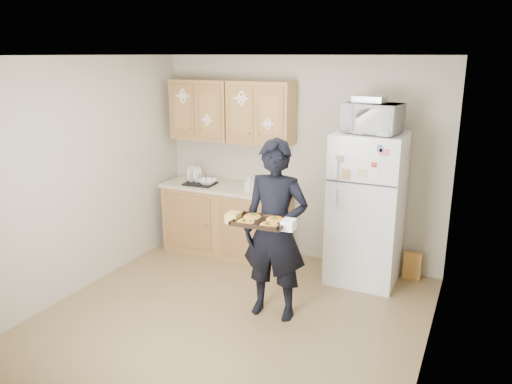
{
  "coord_description": "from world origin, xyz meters",
  "views": [
    {
      "loc": [
        2.1,
        -3.89,
        2.52
      ],
      "look_at": [
        0.05,
        0.45,
        1.18
      ],
      "focal_mm": 35.0,
      "sensor_mm": 36.0,
      "label": 1
    }
  ],
  "objects_px": {
    "person": "(275,231)",
    "dish_rack": "(200,179)",
    "baking_tray": "(260,222)",
    "refrigerator": "(366,208)",
    "microwave": "(372,118)"
  },
  "relations": [
    {
      "from": "dish_rack",
      "to": "microwave",
      "type": "bearing_deg",
      "value": -0.22
    },
    {
      "from": "baking_tray",
      "to": "dish_rack",
      "type": "bearing_deg",
      "value": 133.07
    },
    {
      "from": "baking_tray",
      "to": "person",
      "type": "bearing_deg",
      "value": 83.05
    },
    {
      "from": "refrigerator",
      "to": "dish_rack",
      "type": "height_order",
      "value": "refrigerator"
    },
    {
      "from": "baking_tray",
      "to": "microwave",
      "type": "xyz_separation_m",
      "value": [
        0.64,
        1.42,
        0.8
      ]
    },
    {
      "from": "person",
      "to": "microwave",
      "type": "xyz_separation_m",
      "value": [
        0.62,
        1.13,
        0.98
      ]
    },
    {
      "from": "refrigerator",
      "to": "microwave",
      "type": "relative_size",
      "value": 2.96
    },
    {
      "from": "person",
      "to": "baking_tray",
      "type": "distance_m",
      "value": 0.35
    },
    {
      "from": "refrigerator",
      "to": "baking_tray",
      "type": "bearing_deg",
      "value": -112.87
    },
    {
      "from": "microwave",
      "to": "dish_rack",
      "type": "xyz_separation_m",
      "value": [
        -2.15,
        0.01,
        -0.88
      ]
    },
    {
      "from": "person",
      "to": "baking_tray",
      "type": "xyz_separation_m",
      "value": [
        -0.02,
        -0.3,
        0.18
      ]
    },
    {
      "from": "refrigerator",
      "to": "baking_tray",
      "type": "height_order",
      "value": "refrigerator"
    },
    {
      "from": "person",
      "to": "dish_rack",
      "type": "bearing_deg",
      "value": 140.0
    },
    {
      "from": "dish_rack",
      "to": "refrigerator",
      "type": "bearing_deg",
      "value": 1.12
    },
    {
      "from": "refrigerator",
      "to": "baking_tray",
      "type": "distance_m",
      "value": 1.61
    }
  ]
}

